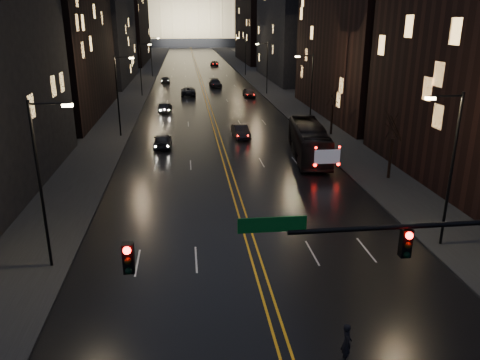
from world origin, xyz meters
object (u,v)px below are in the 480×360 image
object	(u,v)px
traffic_signal	(471,252)
bus	(309,141)
pedestrian_a	(347,343)
oncoming_car_b	(165,108)
oncoming_car_a	(163,140)
receding_car_a	(241,132)

from	to	relation	value
traffic_signal	bus	size ratio (longest dim) A/B	1.47
bus	pedestrian_a	distance (m)	28.61
traffic_signal	bus	xyz separation A→B (m)	(2.12, 29.20, -3.46)
oncoming_car_b	bus	bearing A→B (deg)	126.70
traffic_signal	pedestrian_a	world-z (taller)	traffic_signal
traffic_signal	pedestrian_a	xyz separation A→B (m)	(-3.66, 1.19, -4.27)
bus	oncoming_car_b	xyz separation A→B (m)	(-14.53, 25.40, -0.98)
oncoming_car_a	oncoming_car_b	distance (m)	19.98
oncoming_car_b	pedestrian_a	xyz separation A→B (m)	(8.75, -53.42, 0.17)
oncoming_car_b	receding_car_a	xyz separation A→B (m)	(9.00, -16.69, 0.06)
bus	receding_car_a	xyz separation A→B (m)	(-5.53, 8.72, -0.91)
pedestrian_a	oncoming_car_a	bearing A→B (deg)	17.46
oncoming_car_a	pedestrian_a	size ratio (longest dim) A/B	2.70
bus	oncoming_car_b	bearing A→B (deg)	126.75
bus	receding_car_a	size ratio (longest dim) A/B	2.67
bus	oncoming_car_a	bearing A→B (deg)	165.94
traffic_signal	oncoming_car_b	size ratio (longest dim) A/B	4.30
traffic_signal	oncoming_car_a	xyz separation A→B (m)	(-11.98, 34.63, -4.34)
oncoming_car_a	receding_car_a	bearing A→B (deg)	-158.83
bus	oncoming_car_b	distance (m)	29.28
receding_car_a	pedestrian_a	distance (m)	36.73
bus	oncoming_car_a	xyz separation A→B (m)	(-14.10, 5.43, -0.87)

